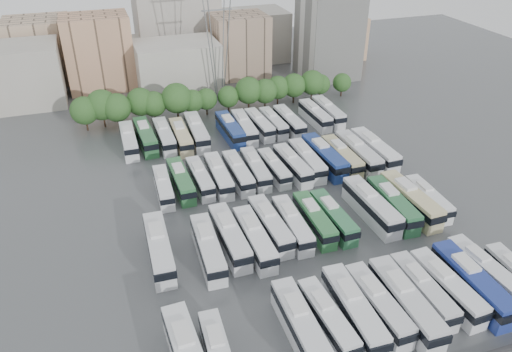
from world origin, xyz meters
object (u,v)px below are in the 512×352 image
object	(u,v)px
bus_r0_s7	(378,304)
bus_r1_s11	(393,204)
bus_r1_s6	(292,224)
bus_r3_s4	(197,132)
bus_r1_s7	(314,219)
bus_r3_s2	(164,136)
bus_r2_s13	(374,150)
bus_r0_s4	(301,326)
bus_r2_s4	(219,175)
bus_r1_s4	(255,238)
bus_r0_s9	(422,290)
bus_r1_s5	(270,225)
bus_r0_s6	(354,310)
bus_r2_s8	(293,165)
bus_r1_s8	(333,217)
electricity_pylon	(217,21)
bus_r0_s8	(405,302)
apartment_tower	(329,27)
bus_r1_s13	(428,198)
bus_r2_s5	(238,172)
bus_r3_s7	(244,127)
bus_r1_s3	(230,236)
bus_r1_s10	(371,206)
bus_r0_s11	(472,283)
bus_r2_s7	(274,168)
bus_r2_s12	(358,153)
bus_r0_s10	(447,287)
bus_r1_s2	(208,248)
bus_r3_s13	(328,112)
bus_r3_s8	(259,124)
bus_r2_s10	(324,156)
bus_r1_s0	(159,248)
bus_r3_s0	(129,140)
bus_r0_s12	(484,270)
bus_r2_s6	(256,169)
bus_r1_s12	(410,200)
bus_r3_s6	(230,129)
bus_r3_s12	(315,115)
bus_r2_s2	(181,180)
bus_r3_s10	(289,121)
bus_r2_s9	(307,160)

from	to	relation	value
bus_r0_s7	bus_r1_s11	xyz separation A→B (m)	(13.27, 18.05, 0.10)
bus_r1_s6	bus_r3_s4	distance (m)	35.83
bus_r1_s7	bus_r3_s2	xyz separation A→B (m)	(-16.54, 35.39, 0.09)
bus_r2_s13	bus_r3_s4	xyz separation A→B (m)	(-29.88, 18.50, -0.03)
bus_r0_s4	bus_r2_s4	world-z (taller)	bus_r0_s4
bus_r1_s7	bus_r1_s4	bearing A→B (deg)	-169.07
bus_r0_s9	bus_r0_s4	bearing A→B (deg)	-177.37
bus_r1_s5	bus_r2_s13	distance (m)	31.06
bus_r0_s4	bus_r1_s5	xyz separation A→B (m)	(3.37, 19.34, -0.07)
bus_r1_s7	bus_r3_s2	distance (m)	39.06
bus_r0_s6	bus_r2_s8	world-z (taller)	bus_r0_s6
bus_r1_s8	electricity_pylon	bearing A→B (deg)	91.64
electricity_pylon	bus_r0_s9	xyz separation A→B (m)	(6.27, -73.36, -16.82)
bus_r0_s8	bus_r2_s8	world-z (taller)	bus_r0_s8
electricity_pylon	bus_r0_s8	size ratio (longest dim) A/B	2.48
apartment_tower	bus_r1_s13	world-z (taller)	apartment_tower
bus_r0_s8	bus_r0_s9	world-z (taller)	bus_r0_s8
bus_r3_s2	bus_r0_s9	bearing A→B (deg)	-67.42
bus_r2_s5	bus_r3_s7	size ratio (longest dim) A/B	0.95
bus_r1_s11	bus_r3_s4	distance (m)	42.45
bus_r1_s8	bus_r3_s4	bearing A→B (deg)	108.95
bus_r1_s3	apartment_tower	bearing A→B (deg)	53.32
bus_r0_s9	bus_r1_s10	bearing A→B (deg)	80.35
bus_r0_s11	bus_r2_s7	size ratio (longest dim) A/B	1.24
bus_r2_s12	bus_r0_s4	bearing A→B (deg)	-127.22
bus_r0_s10	bus_r1_s11	distance (m)	18.57
electricity_pylon	bus_r1_s2	world-z (taller)	electricity_pylon
bus_r2_s8	bus_r3_s13	distance (m)	25.61
bus_r1_s3	bus_r3_s8	distance (m)	38.78
bus_r1_s8	bus_r3_s7	size ratio (longest dim) A/B	0.95
bus_r2_s10	bus_r1_s0	bearing A→B (deg)	-155.30
bus_r0_s7	bus_r3_s0	xyz separation A→B (m)	(-23.38, 54.23, 0.01)
bus_r1_s10	bus_r2_s12	world-z (taller)	bus_r2_s12
bus_r0_s12	bus_r2_s6	world-z (taller)	bus_r0_s12
bus_r1_s6	bus_r3_s0	size ratio (longest dim) A/B	0.97
bus_r1_s12	bus_r3_s6	world-z (taller)	bus_r1_s12
bus_r3_s4	bus_r3_s12	size ratio (longest dim) A/B	1.11
bus_r0_s10	bus_r1_s8	bearing A→B (deg)	107.29
bus_r0_s4	bus_r2_s4	xyz separation A→B (m)	(-0.08, 35.89, -0.13)
bus_r2_s2	bus_r3_s10	world-z (taller)	bus_r3_s10
bus_r2_s9	bus_r2_s12	bearing A→B (deg)	-4.09
bus_r1_s7	bus_r2_s8	size ratio (longest dim) A/B	0.98
bus_r0_s11	bus_r2_s6	xyz separation A→B (m)	(-16.36, 36.51, -0.27)
bus_r1_s7	bus_r1_s12	distance (m)	16.44
bus_r2_s2	bus_r1_s10	bearing A→B (deg)	-34.92
bus_r0_s4	bus_r2_s5	world-z (taller)	bus_r0_s4
bus_r1_s3	bus_r3_s13	size ratio (longest dim) A/B	1.04
bus_r1_s3	bus_r3_s10	bearing A→B (deg)	55.22
bus_r1_s8	bus_r2_s2	size ratio (longest dim) A/B	0.99
bus_r0_s9	bus_r2_s10	bearing A→B (deg)	85.14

